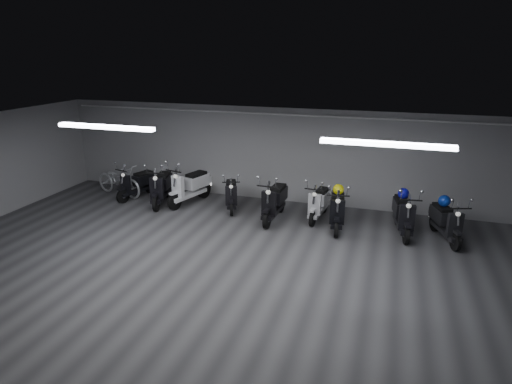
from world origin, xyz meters
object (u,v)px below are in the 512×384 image
(bicycle, at_px, (118,177))
(helmet_2, at_px, (444,201))
(scooter_3, at_px, (231,189))
(scooter_0, at_px, (137,179))
(scooter_5, at_px, (274,195))
(scooter_7, at_px, (338,204))
(helmet_0, at_px, (403,193))
(scooter_6, at_px, (319,197))
(helmet_1, at_px, (338,189))
(scooter_8, at_px, (404,208))
(scooter_2, at_px, (189,181))
(scooter_9, at_px, (447,216))
(scooter_1, at_px, (161,182))

(bicycle, xyz_separation_m, helmet_2, (9.37, -0.33, 0.32))
(bicycle, bearing_deg, scooter_3, -76.11)
(scooter_0, bearing_deg, scooter_5, 11.45)
(scooter_5, xyz_separation_m, bicycle, (-5.19, 0.54, -0.10))
(bicycle, bearing_deg, scooter_0, -80.70)
(scooter_7, height_order, helmet_0, scooter_7)
(scooter_6, height_order, bicycle, scooter_6)
(scooter_7, xyz_separation_m, helmet_1, (-0.03, 0.25, 0.30))
(scooter_8, height_order, bicycle, scooter_8)
(scooter_2, xyz_separation_m, scooter_7, (4.41, -0.54, -0.05))
(scooter_0, relative_size, helmet_0, 6.07)
(scooter_6, relative_size, helmet_2, 5.81)
(scooter_0, height_order, scooter_6, scooter_0)
(helmet_0, height_order, helmet_2, helmet_0)
(helmet_0, relative_size, helmet_1, 0.98)
(scooter_5, height_order, helmet_1, scooter_5)
(scooter_7, relative_size, scooter_9, 1.06)
(scooter_3, bearing_deg, scooter_1, 164.84)
(scooter_6, relative_size, scooter_9, 0.98)
(scooter_2, distance_m, scooter_7, 4.44)
(scooter_1, xyz_separation_m, scooter_3, (2.12, 0.22, -0.09))
(scooter_5, distance_m, scooter_8, 3.27)
(scooter_9, bearing_deg, scooter_2, 156.61)
(scooter_1, relative_size, scooter_3, 1.16)
(scooter_6, height_order, helmet_1, scooter_6)
(scooter_1, relative_size, scooter_8, 1.02)
(helmet_0, bearing_deg, scooter_8, -81.18)
(helmet_1, relative_size, helmet_2, 0.99)
(scooter_7, relative_size, scooter_8, 0.98)
(scooter_7, height_order, scooter_9, scooter_7)
(scooter_7, bearing_deg, scooter_1, 170.23)
(scooter_5, relative_size, helmet_0, 6.78)
(scooter_5, distance_m, scooter_9, 4.25)
(scooter_2, bearing_deg, scooter_5, 6.18)
(scooter_6, relative_size, scooter_7, 0.93)
(scooter_8, height_order, helmet_1, scooter_8)
(scooter_2, bearing_deg, scooter_6, 15.56)
(scooter_0, height_order, helmet_2, scooter_0)
(scooter_1, distance_m, helmet_1, 5.16)
(scooter_3, bearing_deg, helmet_2, -23.42)
(scooter_6, bearing_deg, helmet_1, -17.92)
(helmet_1, bearing_deg, scooter_0, 177.59)
(scooter_5, height_order, scooter_9, scooter_5)
(scooter_0, bearing_deg, scooter_7, 12.62)
(scooter_3, xyz_separation_m, helmet_0, (4.63, -0.11, 0.38))
(scooter_3, xyz_separation_m, scooter_9, (5.64, -0.46, 0.03))
(scooter_5, bearing_deg, scooter_7, 0.32)
(scooter_6, xyz_separation_m, scooter_8, (2.15, -0.36, 0.06))
(scooter_5, bearing_deg, helmet_0, 7.52)
(scooter_5, bearing_deg, scooter_8, 3.10)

